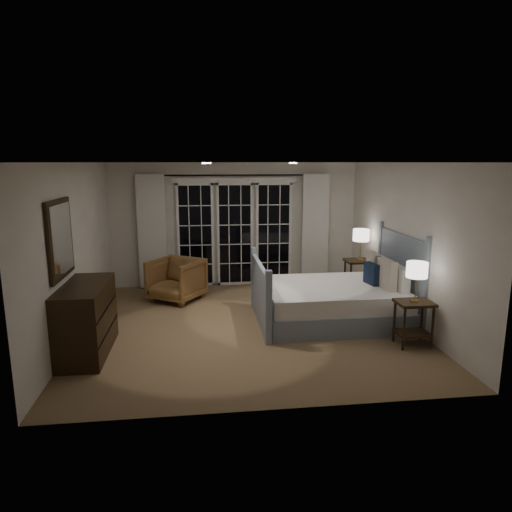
{
  "coord_description": "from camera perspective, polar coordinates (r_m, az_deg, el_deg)",
  "views": [
    {
      "loc": [
        -0.71,
        -6.73,
        2.5
      ],
      "look_at": [
        0.16,
        0.26,
        1.05
      ],
      "focal_mm": 32.0,
      "sensor_mm": 36.0,
      "label": 1
    }
  ],
  "objects": [
    {
      "name": "bed",
      "position": [
        7.44,
        9.85,
        -5.4
      ],
      "size": [
        2.35,
        1.7,
        1.38
      ],
      "color": "gray",
      "rests_on": "floor"
    },
    {
      "name": "lamp_right",
      "position": [
        8.71,
        13.0,
        2.51
      ],
      "size": [
        0.3,
        0.3,
        0.58
      ],
      "color": "#A98F43",
      "rests_on": "nightstand_right"
    },
    {
      "name": "wall_back",
      "position": [
        9.34,
        -2.67,
        3.94
      ],
      "size": [
        5.0,
        0.02,
        2.5
      ],
      "primitive_type": "cube",
      "color": "beige",
      "rests_on": "floor"
    },
    {
      "name": "ceiling",
      "position": [
        6.77,
        -1.08,
        11.63
      ],
      "size": [
        5.0,
        5.0,
        0.0
      ],
      "primitive_type": "plane",
      "rotation": [
        3.14,
        0.0,
        0.0
      ],
      "color": "silver",
      "rests_on": "wall_back"
    },
    {
      "name": "mirror",
      "position": [
        6.27,
        -23.26,
        1.97
      ],
      "size": [
        0.05,
        0.85,
        1.0
      ],
      "color": "#322110",
      "rests_on": "wall_left"
    },
    {
      "name": "curtain_rod",
      "position": [
        9.16,
        -2.68,
        10.06
      ],
      "size": [
        3.5,
        0.03,
        0.03
      ],
      "primitive_type": "cylinder",
      "rotation": [
        0.0,
        1.57,
        0.0
      ],
      "color": "black",
      "rests_on": "wall_back"
    },
    {
      "name": "nightstand_right",
      "position": [
        8.84,
        12.8,
        -1.97
      ],
      "size": [
        0.54,
        0.43,
        0.7
      ],
      "color": "#322110",
      "rests_on": "floor"
    },
    {
      "name": "downlight_a",
      "position": [
        7.48,
        4.65,
        11.52
      ],
      "size": [
        0.12,
        0.12,
        0.01
      ],
      "primitive_type": "cylinder",
      "color": "white",
      "rests_on": "ceiling"
    },
    {
      "name": "lamp_left",
      "position": [
        6.53,
        19.48,
        -1.71
      ],
      "size": [
        0.28,
        0.28,
        0.55
      ],
      "color": "#A98F43",
      "rests_on": "nightstand_left"
    },
    {
      "name": "dresser",
      "position": [
        6.47,
        -20.46,
        -7.42
      ],
      "size": [
        0.57,
        1.33,
        0.94
      ],
      "color": "#322110",
      "rests_on": "floor"
    },
    {
      "name": "armchair",
      "position": [
        8.49,
        -9.93,
        -2.94
      ],
      "size": [
        1.17,
        1.17,
        0.78
      ],
      "primitive_type": "imported",
      "rotation": [
        0.0,
        0.0,
        -0.59
      ],
      "color": "brown",
      "rests_on": "floor"
    },
    {
      "name": "french_doors",
      "position": [
        9.32,
        -2.64,
        2.93
      ],
      "size": [
        2.5,
        0.04,
        2.2
      ],
      "color": "black",
      "rests_on": "wall_back"
    },
    {
      "name": "wall_right",
      "position": [
        7.56,
        18.17,
        1.53
      ],
      "size": [
        0.02,
        5.0,
        2.5
      ],
      "primitive_type": "cube",
      "color": "beige",
      "rests_on": "floor"
    },
    {
      "name": "downlight_b",
      "position": [
        6.33,
        -6.21,
        11.47
      ],
      "size": [
        0.12,
        0.12,
        0.01
      ],
      "primitive_type": "cylinder",
      "color": "white",
      "rests_on": "ceiling"
    },
    {
      "name": "floor",
      "position": [
        7.21,
        -1.0,
        -8.65
      ],
      "size": [
        5.0,
        5.0,
        0.0
      ],
      "primitive_type": "plane",
      "color": "olive",
      "rests_on": "ground"
    },
    {
      "name": "curtain_left",
      "position": [
        9.26,
        -12.85,
        2.96
      ],
      "size": [
        0.55,
        0.1,
        2.25
      ],
      "primitive_type": "cube",
      "color": "white",
      "rests_on": "curtain_rod"
    },
    {
      "name": "curtain_right",
      "position": [
        9.51,
        7.38,
        3.38
      ],
      "size": [
        0.55,
        0.1,
        2.25
      ],
      "primitive_type": "cube",
      "color": "white",
      "rests_on": "curtain_rod"
    },
    {
      "name": "wall_left",
      "position": [
        7.07,
        -21.62,
        0.62
      ],
      "size": [
        0.02,
        5.0,
        2.5
      ],
      "primitive_type": "cube",
      "color": "beige",
      "rests_on": "floor"
    },
    {
      "name": "wall_front",
      "position": [
        4.47,
        2.36,
        -4.65
      ],
      "size": [
        5.0,
        0.02,
        2.5
      ],
      "primitive_type": "cube",
      "color": "beige",
      "rests_on": "floor"
    },
    {
      "name": "nightstand_left",
      "position": [
        6.7,
        19.1,
        -7.16
      ],
      "size": [
        0.49,
        0.39,
        0.63
      ],
      "color": "#322110",
      "rests_on": "floor"
    }
  ]
}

